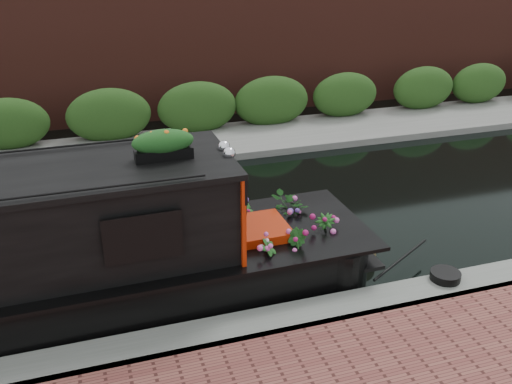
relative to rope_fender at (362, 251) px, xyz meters
name	(u,v)px	position (x,y,z in m)	size (l,w,h in m)	color
ground	(139,236)	(-3.37, 1.93, -0.16)	(80.00, 80.00, 0.00)	black
near_bank_coping	(172,355)	(-3.37, -1.37, -0.16)	(40.00, 0.60, 0.50)	slate
far_bank_path	(117,156)	(-3.37, 6.13, -0.16)	(40.00, 2.40, 0.34)	gray
far_hedge	(114,144)	(-3.37, 7.03, -0.16)	(40.00, 1.10, 2.80)	#244918
far_brick_wall	(107,120)	(-3.37, 9.13, -0.16)	(40.00, 1.00, 8.00)	#52241C
rope_fender	(362,251)	(0.00, 0.00, 0.00)	(0.31, 0.31, 0.39)	olive
coiled_mooring_rope	(445,276)	(0.70, -1.24, 0.15)	(0.44, 0.44, 0.12)	black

